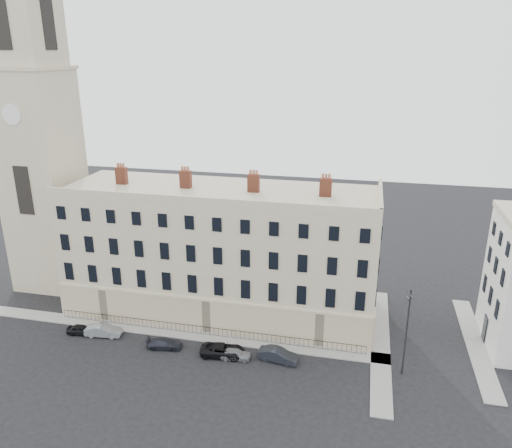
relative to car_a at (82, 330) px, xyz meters
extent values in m
plane|color=black|center=(19.56, -2.58, -0.55)|extent=(160.00, 160.00, 0.00)
cube|color=#C7B694|center=(13.56, 9.42, 6.95)|extent=(36.00, 12.00, 15.00)
cube|color=#C5B994|center=(13.56, 3.34, 1.45)|extent=(36.10, 0.18, 4.00)
cube|color=#C5B994|center=(31.64, 9.42, 1.45)|extent=(0.18, 12.10, 4.00)
cube|color=#C7B694|center=(13.56, 3.57, 14.85)|extent=(36.00, 0.35, 0.80)
cube|color=#C7B694|center=(31.41, 9.42, 14.85)|extent=(0.35, 12.00, 0.80)
cube|color=brown|center=(1.56, 9.42, 15.45)|extent=(1.30, 0.70, 2.00)
cube|color=brown|center=(9.56, 9.42, 15.45)|extent=(1.30, 0.70, 2.00)
cube|color=brown|center=(17.56, 9.42, 15.45)|extent=(1.30, 0.70, 2.00)
cube|color=brown|center=(25.56, 9.42, 15.45)|extent=(1.30, 0.70, 2.00)
cube|color=#C7B694|center=(-10.44, 11.42, 13.45)|extent=(8.00, 8.00, 28.00)
cube|color=#C7B694|center=(-10.44, 11.42, 32.45)|extent=(7.04, 7.04, 10.00)
cylinder|color=white|center=(-10.44, 7.36, 22.45)|extent=(2.40, 0.14, 2.40)
cube|color=gray|center=(9.56, 2.42, -0.49)|extent=(48.00, 2.00, 0.12)
cube|color=gray|center=(32.56, 5.42, -0.49)|extent=(2.00, 24.00, 0.12)
cube|color=gray|center=(42.56, 7.42, -0.49)|extent=(2.00, 20.00, 0.12)
cube|color=black|center=(13.56, 2.82, 0.47)|extent=(35.00, 0.04, 0.04)
cube|color=black|center=(13.56, 2.82, -0.43)|extent=(35.00, 0.04, 0.04)
imported|color=black|center=(0.00, 0.00, 0.00)|extent=(3.37, 1.64, 1.11)
imported|color=gray|center=(2.57, 0.22, 0.11)|extent=(4.15, 1.89, 1.32)
imported|color=#23242E|center=(10.11, -0.55, -0.01)|extent=(3.97, 2.13, 1.09)
imported|color=black|center=(16.55, -0.54, 0.09)|extent=(4.84, 2.59, 1.29)
imported|color=gray|center=(17.93, -0.80, 0.01)|extent=(3.41, 1.65, 1.12)
imported|color=black|center=(22.28, -0.17, 0.13)|extent=(4.29, 1.98, 1.36)
cylinder|color=#2B2C30|center=(34.56, 0.44, 4.04)|extent=(0.18, 0.18, 9.18)
cylinder|color=#2B2C30|center=(34.37, -0.34, 8.51)|extent=(0.53, 1.70, 0.11)
cube|color=#2B2C30|center=(34.17, -1.12, 8.45)|extent=(0.34, 0.61, 0.14)
camera|label=1|loc=(29.67, -43.05, 29.57)|focal=35.00mm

